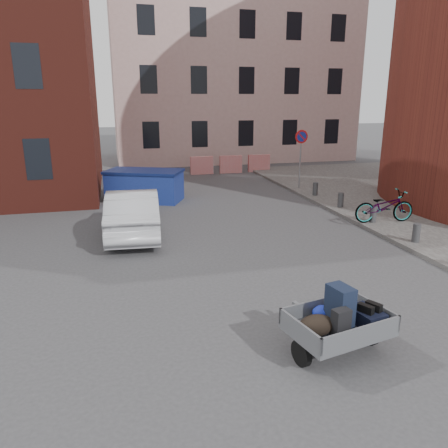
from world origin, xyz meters
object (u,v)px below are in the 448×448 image
object	(u,v)px
silver_car	(133,212)
bicycle	(384,206)
trailer	(338,322)
dumpster	(145,185)

from	to	relation	value
silver_car	bicycle	xyz separation A→B (m)	(8.21, -1.05, -0.07)
silver_car	bicycle	size ratio (longest dim) A/B	2.14
trailer	dumpster	world-z (taller)	dumpster
dumpster	bicycle	world-z (taller)	dumpster
trailer	silver_car	world-z (taller)	silver_car
trailer	silver_car	size ratio (longest dim) A/B	0.44
bicycle	silver_car	bearing A→B (deg)	88.35
trailer	silver_car	xyz separation A→B (m)	(-2.90, 7.69, 0.12)
silver_car	bicycle	distance (m)	8.27
silver_car	bicycle	bearing A→B (deg)	176.37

